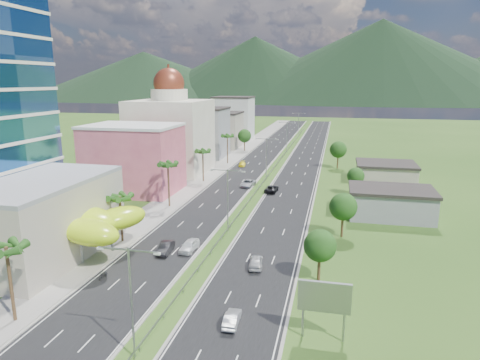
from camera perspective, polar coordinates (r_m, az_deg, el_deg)
The scene contains 38 objects.
ground at distance 64.81m, azimuth -3.85°, elevation -9.89°, with size 500.00×500.00×0.00m, color #2D5119.
road_left at distance 151.30m, azimuth 3.17°, elevation 3.49°, with size 11.00×260.00×0.04m, color black.
road_right at distance 149.57m, azimuth 8.85°, elevation 3.24°, with size 11.00×260.00×0.04m, color black.
sidewalk_left at distance 153.14m, azimuth -0.34°, elevation 3.64°, with size 7.00×260.00×0.12m, color gray.
median_guardrail at distance 132.56m, azimuth 5.06°, elevation 2.34°, with size 0.10×216.06×0.76m.
streetlight_median_a at distance 40.94m, azimuth -14.35°, elevation -14.27°, with size 6.04×0.25×11.00m.
streetlight_median_b at distance 71.74m, azimuth -1.66°, elevation -1.87°, with size 6.04×0.25×11.00m.
streetlight_median_c at distance 110.06m, azimuth 3.55°, elevation 3.40°, with size 6.04×0.25×11.00m.
streetlight_median_d at distance 154.19m, azimuth 6.28°, elevation 6.14°, with size 6.04×0.25×11.00m.
streetlight_median_e at distance 198.72m, azimuth 7.81°, elevation 7.65°, with size 6.04×0.25×11.00m.
lime_canopy at distance 68.02m, azimuth -21.36°, elevation -5.18°, with size 18.00×15.00×7.40m.
pink_shophouse at distance 101.55m, azimuth -13.98°, elevation 2.64°, with size 20.00×15.00×15.00m, color #C75167.
domed_building at distance 121.72m, azimuth -9.23°, elevation 6.38°, with size 20.00×20.00×28.70m.
midrise_grey at distance 145.12m, azimuth -5.12°, elevation 6.23°, with size 16.00×15.00×16.00m, color gray.
midrise_beige at distance 166.22m, azimuth -2.78°, elevation 6.62°, with size 16.00×15.00×13.00m, color #BCAF9A.
midrise_white at distance 188.12m, azimuth -0.89°, elevation 8.15°, with size 16.00×15.00×18.00m, color silver.
billboard at distance 44.31m, azimuth 11.19°, elevation -15.26°, with size 5.20×0.35×6.20m.
shed_near at distance 85.85m, azimuth 19.46°, elevation -3.05°, with size 15.00×10.00×5.00m, color gray.
shed_far at distance 115.13m, azimuth 18.83°, elevation 0.84°, with size 14.00×12.00×4.40m, color #BCAF9A.
palm_tree_a at distance 51.10m, azimuth -28.71°, elevation -8.33°, with size 3.60×3.60×9.10m.
palm_tree_b at distance 70.03m, azimuth -15.72°, elevation -2.48°, with size 3.60×3.60×8.10m.
palm_tree_c at distance 87.28m, azimuth -9.59°, elevation 1.84°, with size 3.60×3.60×9.60m.
palm_tree_d at distance 108.71m, azimuth -4.98°, elevation 3.67°, with size 3.60×3.60×8.60m.
palm_tree_e at distance 132.36m, azimuth -1.69°, elevation 5.74°, with size 3.60×3.60×9.40m.
leafy_tree_lfar at distance 156.84m, azimuth 0.61°, elevation 5.90°, with size 4.90×4.90×8.05m.
leafy_tree_ra at distance 56.00m, azimuth 10.62°, elevation -8.62°, with size 4.20×4.20×6.90m.
leafy_tree_rb at distance 71.97m, azimuth 13.60°, elevation -3.49°, with size 4.55×4.55×7.47m.
leafy_tree_rc at distance 99.42m, azimuth 15.18°, elevation 0.51°, with size 3.85×3.85×6.33m.
leafy_tree_rd at distance 128.61m, azimuth 12.96°, elevation 3.97°, with size 4.90×4.90×8.05m.
mountain_ridge at distance 509.50m, azimuth 17.86°, elevation 9.66°, with size 860.00×140.00×90.00m, color black, non-canonical shape.
car_white_near_left at distance 66.08m, azimuth -6.78°, elevation -8.68°, with size 1.94×4.82×1.64m, color white.
car_dark_left at distance 65.87m, azimuth -9.90°, elevation -8.90°, with size 1.66×4.76×1.57m, color black.
car_silver_mid_left at distance 104.38m, azimuth 1.08°, elevation -0.43°, with size 2.66×5.78×1.61m, color #AAACB2.
car_yellow_far_left at distance 129.28m, azimuth 0.28°, elevation 2.16°, with size 1.86×4.58×1.33m, color yellow.
car_white_near_right at distance 60.34m, azimuth 2.15°, elevation -10.82°, with size 1.85×4.59×1.57m, color silver.
car_silver_right at distance 47.62m, azimuth -1.07°, elevation -17.97°, with size 1.43×4.11×1.35m, color #B4B7BC.
car_dark_far_right at distance 99.51m, azimuth 4.22°, elevation -1.15°, with size 2.60×5.64×1.57m, color black.
motorcycle at distance 59.85m, azimuth -17.76°, elevation -11.87°, with size 0.58×1.92×1.23m, color black.
Camera 1 is at (17.38, -57.08, 25.31)m, focal length 32.00 mm.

